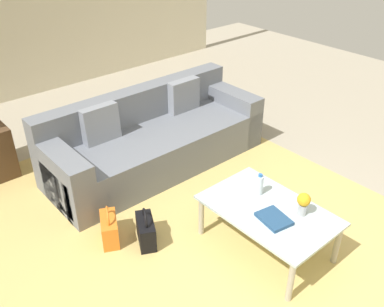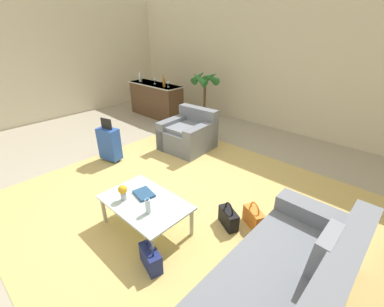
# 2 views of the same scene
# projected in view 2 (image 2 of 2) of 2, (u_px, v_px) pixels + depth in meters

# --- Properties ---
(ground_plane) EXTENTS (12.00, 12.00, 0.00)m
(ground_plane) POSITION_uv_depth(u_px,v_px,m) (157.00, 198.00, 3.89)
(ground_plane) COLOR #A89E89
(wall_back) EXTENTS (10.24, 0.12, 3.10)m
(wall_back) POSITION_uv_depth(u_px,v_px,m) (290.00, 65.00, 5.86)
(wall_back) COLOR beige
(wall_back) RESTS_ON ground
(wall_left) EXTENTS (0.12, 8.00, 3.10)m
(wall_left) POSITION_uv_depth(u_px,v_px,m) (20.00, 62.00, 6.29)
(wall_left) COLOR beige
(wall_left) RESTS_ON ground
(area_rug) EXTENTS (5.20, 4.40, 0.01)m
(area_rug) POSITION_uv_depth(u_px,v_px,m) (195.00, 209.00, 3.66)
(area_rug) COLOR tan
(area_rug) RESTS_ON ground
(armchair) EXTENTS (0.99, 1.00, 0.81)m
(armchair) POSITION_uv_depth(u_px,v_px,m) (189.00, 135.00, 5.41)
(armchair) COLOR slate
(armchair) RESTS_ON ground
(coffee_table) EXTENTS (1.10, 0.71, 0.42)m
(coffee_table) POSITION_uv_depth(u_px,v_px,m) (145.00, 205.00, 3.15)
(coffee_table) COLOR silver
(coffee_table) RESTS_ON ground
(water_bottle) EXTENTS (0.06, 0.06, 0.20)m
(water_bottle) POSITION_uv_depth(u_px,v_px,m) (148.00, 206.00, 2.90)
(water_bottle) COLOR silver
(water_bottle) RESTS_ON coffee_table
(coffee_table_book) EXTENTS (0.29, 0.24, 0.03)m
(coffee_table_book) POSITION_uv_depth(u_px,v_px,m) (144.00, 194.00, 3.25)
(coffee_table_book) COLOR navy
(coffee_table_book) RESTS_ON coffee_table
(flower_vase) EXTENTS (0.11, 0.11, 0.21)m
(flower_vase) POSITION_uv_depth(u_px,v_px,m) (123.00, 191.00, 3.11)
(flower_vase) COLOR #B2B7BC
(flower_vase) RESTS_ON coffee_table
(bar_console) EXTENTS (1.72, 0.58, 0.91)m
(bar_console) POSITION_uv_depth(u_px,v_px,m) (156.00, 100.00, 7.28)
(bar_console) COLOR #513823
(bar_console) RESTS_ON ground
(wine_glass_leftmost) EXTENTS (0.08, 0.08, 0.15)m
(wine_glass_leftmost) POSITION_uv_depth(u_px,v_px,m) (141.00, 77.00, 7.38)
(wine_glass_leftmost) COLOR silver
(wine_glass_leftmost) RESTS_ON bar_console
(wine_glass_left_of_centre) EXTENTS (0.08, 0.08, 0.15)m
(wine_glass_left_of_centre) POSITION_uv_depth(u_px,v_px,m) (154.00, 80.00, 7.03)
(wine_glass_left_of_centre) COLOR silver
(wine_glass_left_of_centre) RESTS_ON bar_console
(wine_glass_right_of_centre) EXTENTS (0.08, 0.08, 0.15)m
(wine_glass_right_of_centre) POSITION_uv_depth(u_px,v_px,m) (168.00, 83.00, 6.65)
(wine_glass_right_of_centre) COLOR silver
(wine_glass_right_of_centre) RESTS_ON bar_console
(wine_bottle_clear) EXTENTS (0.07, 0.07, 0.30)m
(wine_bottle_clear) POSITION_uv_depth(u_px,v_px,m) (140.00, 78.00, 7.28)
(wine_bottle_clear) COLOR silver
(wine_bottle_clear) RESTS_ON bar_console
(wine_bottle_amber) EXTENTS (0.07, 0.07, 0.30)m
(wine_bottle_amber) POSITION_uv_depth(u_px,v_px,m) (164.00, 83.00, 6.65)
(wine_bottle_amber) COLOR brown
(wine_bottle_amber) RESTS_ON bar_console
(suitcase_blue) EXTENTS (0.44, 0.31, 0.85)m
(suitcase_blue) POSITION_uv_depth(u_px,v_px,m) (109.00, 143.00, 4.84)
(suitcase_blue) COLOR #2851AD
(suitcase_blue) RESTS_ON ground
(handbag_black) EXTENTS (0.35, 0.27, 0.36)m
(handbag_black) POSITION_uv_depth(u_px,v_px,m) (228.00, 218.00, 3.31)
(handbag_black) COLOR black
(handbag_black) RESTS_ON ground
(handbag_navy) EXTENTS (0.35, 0.22, 0.36)m
(handbag_navy) POSITION_uv_depth(u_px,v_px,m) (151.00, 258.00, 2.74)
(handbag_navy) COLOR navy
(handbag_navy) RESTS_ON ground
(handbag_orange) EXTENTS (0.35, 0.27, 0.36)m
(handbag_orange) POSITION_uv_depth(u_px,v_px,m) (254.00, 217.00, 3.31)
(handbag_orange) COLOR orange
(handbag_orange) RESTS_ON ground
(potted_palm) EXTENTS (0.64, 0.64, 1.35)m
(potted_palm) POSITION_uv_depth(u_px,v_px,m) (205.00, 93.00, 6.74)
(potted_palm) COLOR #84664C
(potted_palm) RESTS_ON ground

